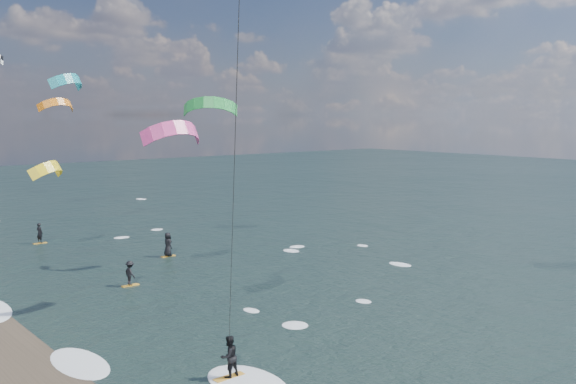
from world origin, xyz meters
TOP-DOWN VIEW (x-y plane):
  - kitesurfer_near_b at (-8.45, 5.30)m, footprint 7.15×8.85m
  - far_kitesurfers at (-0.42, 31.01)m, footprint 7.04×17.97m
  - bg_kite_field at (-0.27, 52.68)m, footprint 11.73×75.64m
  - shoreline_surf at (-10.80, 14.75)m, footprint 2.40×79.40m

SIDE VIEW (x-z plane):
  - shoreline_surf at x=-10.80m, z-range -0.06..0.06m
  - far_kitesurfers at x=-0.42m, z-range -0.06..1.77m
  - kitesurfer_near_b at x=-8.45m, z-range 2.63..18.92m
  - bg_kite_field at x=-0.27m, z-range 6.11..16.15m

